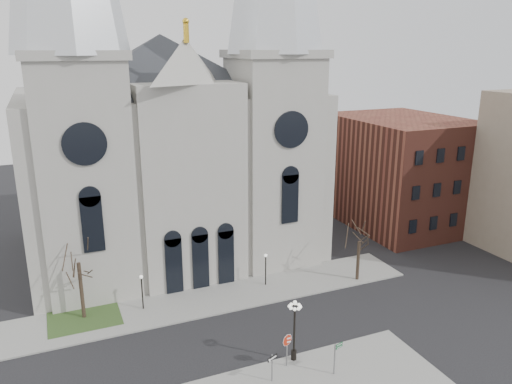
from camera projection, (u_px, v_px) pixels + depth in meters
name	position (u px, v px, depth m)	size (l,w,h in m)	color
ground	(255.00, 366.00, 36.76)	(160.00, 160.00, 0.00)	black
sidewalk_far	(209.00, 299.00, 46.46)	(40.00, 6.00, 0.14)	gray
grass_patch	(84.00, 318.00, 43.19)	(6.00, 5.00, 0.18)	#314B20
cathedral	(169.00, 89.00, 51.80)	(33.00, 26.66, 54.00)	#A3A198
bg_building_brick	(400.00, 171.00, 65.53)	(14.00, 18.00, 14.00)	brown
tree_left	(78.00, 259.00, 41.66)	(3.20, 3.20, 7.50)	#2C2218
tree_right	(359.00, 239.00, 49.11)	(3.20, 3.20, 6.00)	#2C2218
ped_lamp_left	(142.00, 286.00, 44.01)	(0.32, 0.32, 3.26)	black
ped_lamp_right	(266.00, 264.00, 48.53)	(0.32, 0.32, 3.26)	black
stop_sign	(287.00, 343.00, 36.09)	(0.95, 0.10, 2.62)	slate
globe_lamp	(294.00, 323.00, 36.53)	(1.28, 1.28, 4.88)	black
one_way_sign	(272.00, 363.00, 34.54)	(0.87, 0.39, 2.12)	slate
street_name_sign	(335.00, 356.00, 35.35)	(0.75, 0.27, 2.43)	slate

